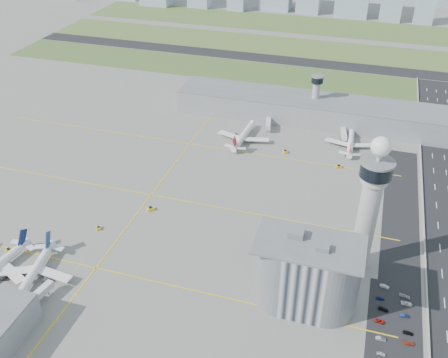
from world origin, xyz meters
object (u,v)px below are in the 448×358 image
(tug_1, at_px, (9,250))
(car_lot_11, at_px, (405,296))
(airplane_far_b, at_px, (351,138))
(jet_bridge_far_0, at_px, (269,121))
(jet_bridge_near_2, at_px, (27,307))
(car_lot_7, at_px, (409,343))
(airplane_near_c, at_px, (32,270))
(car_lot_8, at_px, (408,333))
(tug_5, at_px, (339,166))
(car_lot_3, at_px, (383,309))
(tug_3, at_px, (150,209))
(car_lot_0, at_px, (381,354))
(car_lot_4, at_px, (380,298))
(jet_bridge_far_1, at_px, (343,131))
(airplane_far_a, at_px, (244,132))
(car_lot_5, at_px, (384,286))
(control_tower, at_px, (370,200))
(car_lot_10, at_px, (406,304))
(car_lot_2, at_px, (380,321))
(car_lot_1, at_px, (381,339))
(secondary_tower, at_px, (316,94))
(car_lot_9, at_px, (405,316))
(admin_building, at_px, (306,274))
(car_hw_4, at_px, (429,115))
(tug_4, at_px, (285,152))
(tug_2, at_px, (99,228))

(tug_1, relative_size, car_lot_11, 0.68)
(airplane_far_b, bearing_deg, jet_bridge_far_0, 73.51)
(jet_bridge_near_2, distance_m, car_lot_7, 149.62)
(airplane_near_c, height_order, tug_1, airplane_near_c)
(car_lot_8, bearing_deg, tug_5, 20.91)
(car_lot_3, height_order, car_lot_7, car_lot_7)
(tug_3, bearing_deg, jet_bridge_far_0, 119.95)
(airplane_near_c, distance_m, airplane_far_b, 202.12)
(car_lot_0, relative_size, car_lot_4, 0.99)
(jet_bridge_far_1, bearing_deg, car_lot_8, 4.62)
(airplane_far_a, height_order, car_lot_5, airplane_far_a)
(jet_bridge_far_0, xyz_separation_m, tug_1, (-86.38, -163.95, -1.96))
(control_tower, relative_size, car_lot_5, 16.25)
(airplane_far_a, bearing_deg, car_lot_10, -136.18)
(airplane_far_b, bearing_deg, car_lot_2, -172.78)
(tug_3, relative_size, car_lot_1, 0.92)
(control_tower, distance_m, tug_5, 89.67)
(control_tower, relative_size, secondary_tower, 2.02)
(jet_bridge_far_0, height_order, tug_1, jet_bridge_far_0)
(jet_bridge_far_1, distance_m, car_lot_9, 155.83)
(jet_bridge_near_2, bearing_deg, tug_3, -3.27)
(car_lot_10, bearing_deg, admin_building, 104.20)
(car_lot_9, xyz_separation_m, car_lot_10, (0.68, 6.96, 0.05))
(jet_bridge_far_0, height_order, car_lot_5, jet_bridge_far_0)
(jet_bridge_far_1, distance_m, tug_1, 213.27)
(jet_bridge_far_0, distance_m, car_lot_11, 166.12)
(airplane_far_b, relative_size, tug_3, 10.65)
(control_tower, distance_m, car_lot_8, 53.57)
(admin_building, distance_m, jet_bridge_far_1, 154.50)
(control_tower, xyz_separation_m, car_hw_4, (35.98, 171.94, -34.47))
(car_lot_2, xyz_separation_m, car_hw_4, (25.18, 204.19, 0.01))
(airplane_near_c, xyz_separation_m, car_lot_4, (144.44, 32.75, -5.17))
(tug_4, bearing_deg, car_hw_4, -163.14)
(tug_4, bearing_deg, car_lot_11, 97.72)
(jet_bridge_near_2, distance_m, tug_4, 174.28)
(tug_2, relative_size, car_lot_10, 0.59)
(secondary_tower, height_order, admin_building, admin_building)
(admin_building, xyz_separation_m, airplane_far_b, (6.43, 139.94, -9.95))
(airplane_near_c, height_order, jet_bridge_far_0, airplane_near_c)
(car_lot_9, height_order, car_hw_4, car_lot_9)
(admin_building, relative_size, car_lot_5, 10.58)
(car_lot_5, bearing_deg, jet_bridge_far_1, 20.60)
(airplane_near_c, relative_size, car_lot_10, 8.88)
(car_lot_10, bearing_deg, jet_bridge_near_2, 108.63)
(airplane_far_a, distance_m, tug_1, 157.38)
(control_tower, relative_size, car_lot_2, 16.10)
(airplane_near_c, height_order, jet_bridge_near_2, airplane_near_c)
(tug_1, xyz_separation_m, tug_5, (138.67, 120.96, 0.02))
(tug_1, bearing_deg, car_lot_10, 42.76)
(tug_3, height_order, car_hw_4, tug_3)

